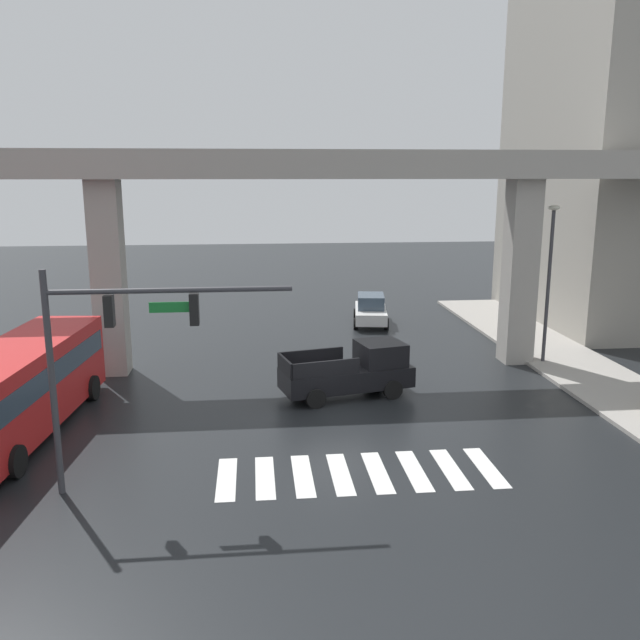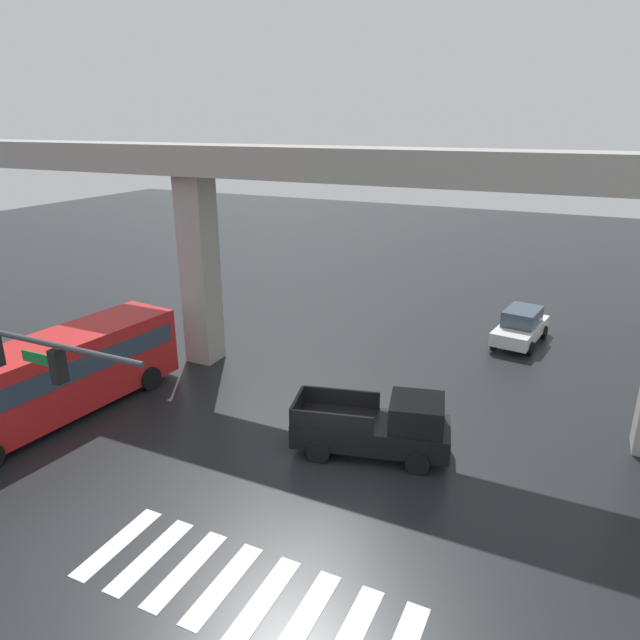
{
  "view_description": "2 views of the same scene",
  "coord_description": "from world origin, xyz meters",
  "px_view_note": "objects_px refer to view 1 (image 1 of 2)",
  "views": [
    {
      "loc": [
        -2.96,
        -23.37,
        8.61
      ],
      "look_at": [
        -0.46,
        1.32,
        3.14
      ],
      "focal_mm": 37.48,
      "sensor_mm": 36.0,
      "label": 1
    },
    {
      "loc": [
        6.11,
        -14.1,
        10.43
      ],
      "look_at": [
        -2.21,
        3.45,
        3.63
      ],
      "focal_mm": 31.88,
      "sensor_mm": 36.0,
      "label": 2
    }
  ],
  "objects_px": {
    "traffic_signal_mast": "(115,337)",
    "street_lamp_mid_block": "(550,266)",
    "city_bus": "(14,388)",
    "pickup_truck": "(353,371)",
    "sedan_white": "(371,310)"
  },
  "relations": [
    {
      "from": "traffic_signal_mast",
      "to": "street_lamp_mid_block",
      "type": "relative_size",
      "value": 0.9
    },
    {
      "from": "traffic_signal_mast",
      "to": "city_bus",
      "type": "bearing_deg",
      "value": 135.0
    },
    {
      "from": "city_bus",
      "to": "traffic_signal_mast",
      "type": "height_order",
      "value": "traffic_signal_mast"
    },
    {
      "from": "pickup_truck",
      "to": "sedan_white",
      "type": "bearing_deg",
      "value": 76.95
    },
    {
      "from": "city_bus",
      "to": "sedan_white",
      "type": "relative_size",
      "value": 2.43
    },
    {
      "from": "pickup_truck",
      "to": "traffic_signal_mast",
      "type": "xyz_separation_m",
      "value": [
        -7.51,
        -7.35,
        3.4
      ]
    },
    {
      "from": "city_bus",
      "to": "pickup_truck",
      "type": "bearing_deg",
      "value": 14.92
    },
    {
      "from": "pickup_truck",
      "to": "city_bus",
      "type": "distance_m",
      "value": 12.17
    },
    {
      "from": "sedan_white",
      "to": "street_lamp_mid_block",
      "type": "bearing_deg",
      "value": -54.46
    },
    {
      "from": "pickup_truck",
      "to": "traffic_signal_mast",
      "type": "height_order",
      "value": "traffic_signal_mast"
    },
    {
      "from": "pickup_truck",
      "to": "sedan_white",
      "type": "xyz_separation_m",
      "value": [
        2.91,
        12.55,
        -0.14
      ]
    },
    {
      "from": "pickup_truck",
      "to": "city_bus",
      "type": "relative_size",
      "value": 0.49
    },
    {
      "from": "city_bus",
      "to": "sedan_white",
      "type": "height_order",
      "value": "city_bus"
    },
    {
      "from": "sedan_white",
      "to": "street_lamp_mid_block",
      "type": "height_order",
      "value": "street_lamp_mid_block"
    },
    {
      "from": "traffic_signal_mast",
      "to": "street_lamp_mid_block",
      "type": "height_order",
      "value": "street_lamp_mid_block"
    }
  ]
}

